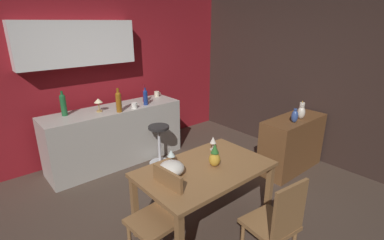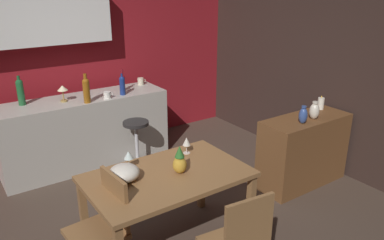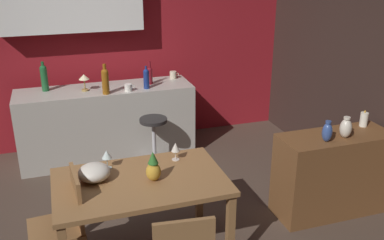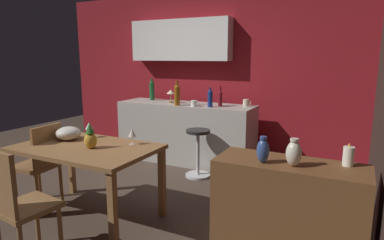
% 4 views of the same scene
% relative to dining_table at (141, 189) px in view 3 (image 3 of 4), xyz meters
% --- Properties ---
extents(ground_plane, '(9.00, 9.00, 0.00)m').
position_rel_dining_table_xyz_m(ground_plane, '(0.01, 0.49, -0.65)').
color(ground_plane, '#47382D').
extents(wall_kitchen_back, '(5.20, 0.33, 2.60)m').
position_rel_dining_table_xyz_m(wall_kitchen_back, '(-0.05, 2.57, 0.76)').
color(wall_kitchen_back, maroon).
rests_on(wall_kitchen_back, ground_plane).
extents(wall_side_right, '(0.10, 4.40, 2.60)m').
position_rel_dining_table_xyz_m(wall_side_right, '(2.56, 0.79, 0.65)').
color(wall_side_right, '#33231E').
rests_on(wall_side_right, ground_plane).
extents(dining_table, '(1.35, 0.85, 0.74)m').
position_rel_dining_table_xyz_m(dining_table, '(0.00, 0.00, 0.00)').
color(dining_table, olive).
rests_on(dining_table, ground_plane).
extents(kitchen_counter, '(2.10, 0.60, 0.90)m').
position_rel_dining_table_xyz_m(kitchen_counter, '(-0.00, 2.05, -0.20)').
color(kitchen_counter, '#B2ADA3').
rests_on(kitchen_counter, ground_plane).
extents(sideboard_cabinet, '(1.10, 0.44, 0.82)m').
position_rel_dining_table_xyz_m(sideboard_cabinet, '(1.91, 0.12, -0.24)').
color(sideboard_cabinet, brown).
rests_on(sideboard_cabinet, ground_plane).
extents(chair_near_window, '(0.43, 0.43, 0.90)m').
position_rel_dining_table_xyz_m(chair_near_window, '(-0.61, -0.05, -0.15)').
color(chair_near_window, olive).
rests_on(chair_near_window, ground_plane).
extents(bar_stool, '(0.34, 0.34, 0.64)m').
position_rel_dining_table_xyz_m(bar_stool, '(0.47, 1.53, -0.31)').
color(bar_stool, '#262323').
rests_on(bar_stool, ground_plane).
extents(wine_glass_left, '(0.08, 0.08, 0.16)m').
position_rel_dining_table_xyz_m(wine_glass_left, '(-0.22, 0.28, 0.21)').
color(wine_glass_left, silver).
rests_on(wine_glass_left, dining_table).
extents(wine_glass_right, '(0.07, 0.07, 0.16)m').
position_rel_dining_table_xyz_m(wine_glass_right, '(0.37, 0.26, 0.20)').
color(wine_glass_right, silver).
rests_on(wine_glass_right, dining_table).
extents(pineapple_centerpiece, '(0.12, 0.12, 0.25)m').
position_rel_dining_table_xyz_m(pineapple_centerpiece, '(0.10, -0.04, 0.19)').
color(pineapple_centerpiece, gold).
rests_on(pineapple_centerpiece, dining_table).
extents(fruit_bowl, '(0.25, 0.25, 0.14)m').
position_rel_dining_table_xyz_m(fruit_bowl, '(-0.34, 0.11, 0.16)').
color(fruit_bowl, beige).
rests_on(fruit_bowl, dining_table).
extents(wine_bottle_ruby, '(0.06, 0.06, 0.28)m').
position_rel_dining_table_xyz_m(wine_bottle_ruby, '(0.56, 2.06, 0.37)').
color(wine_bottle_ruby, maroon).
rests_on(wine_bottle_ruby, kitchen_counter).
extents(wine_bottle_green, '(0.08, 0.08, 0.35)m').
position_rel_dining_table_xyz_m(wine_bottle_green, '(-0.67, 2.17, 0.42)').
color(wine_bottle_green, '#1E592D').
rests_on(wine_bottle_green, kitchen_counter).
extents(wine_bottle_amber, '(0.08, 0.08, 0.35)m').
position_rel_dining_table_xyz_m(wine_bottle_amber, '(-0.01, 1.82, 0.41)').
color(wine_bottle_amber, '#8C5114').
rests_on(wine_bottle_amber, kitchen_counter).
extents(wine_bottle_cobalt, '(0.07, 0.07, 0.28)m').
position_rel_dining_table_xyz_m(wine_bottle_cobalt, '(0.48, 1.89, 0.38)').
color(wine_bottle_cobalt, navy).
rests_on(wine_bottle_cobalt, kitchen_counter).
extents(cup_white, '(0.12, 0.09, 0.08)m').
position_rel_dining_table_xyz_m(cup_white, '(0.25, 1.85, 0.29)').
color(cup_white, white).
rests_on(cup_white, kitchen_counter).
extents(cup_cream, '(0.12, 0.09, 0.10)m').
position_rel_dining_table_xyz_m(cup_cream, '(0.90, 2.21, 0.30)').
color(cup_cream, beige).
rests_on(cup_cream, kitchen_counter).
extents(counter_lamp, '(0.12, 0.12, 0.20)m').
position_rel_dining_table_xyz_m(counter_lamp, '(-0.23, 2.02, 0.40)').
color(counter_lamp, '#A58447').
rests_on(counter_lamp, kitchen_counter).
extents(pillar_candle_tall, '(0.08, 0.08, 0.17)m').
position_rel_dining_table_xyz_m(pillar_candle_tall, '(2.29, 0.24, 0.24)').
color(pillar_candle_tall, white).
rests_on(pillar_candle_tall, sideboard_cabinet).
extents(vase_ceramic_ivory, '(0.11, 0.11, 0.20)m').
position_rel_dining_table_xyz_m(vase_ceramic_ivory, '(1.94, 0.05, 0.26)').
color(vase_ceramic_ivory, beige).
rests_on(vase_ceramic_ivory, sideboard_cabinet).
extents(vase_ceramic_blue, '(0.09, 0.09, 0.20)m').
position_rel_dining_table_xyz_m(vase_ceramic_blue, '(1.72, 0.03, 0.26)').
color(vase_ceramic_blue, '#334C8C').
rests_on(vase_ceramic_blue, sideboard_cabinet).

